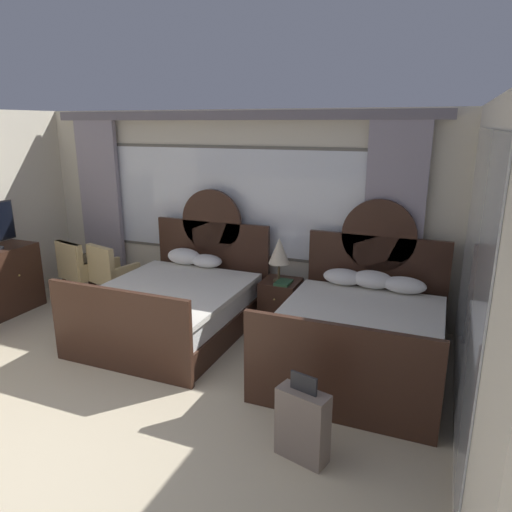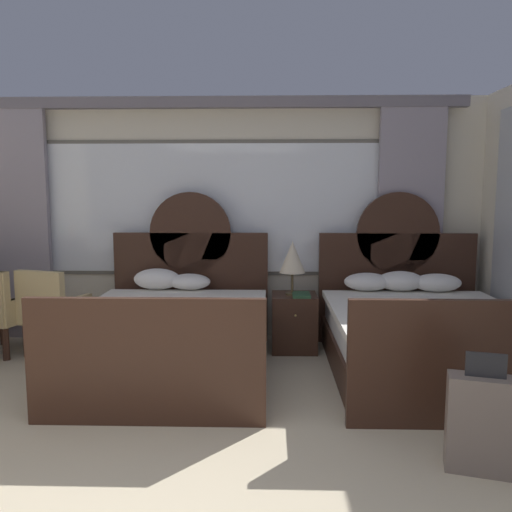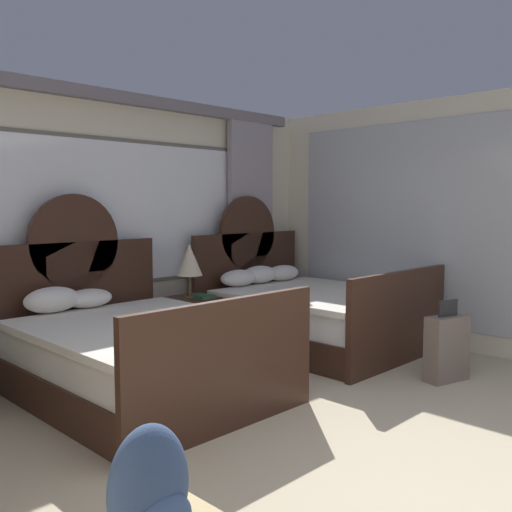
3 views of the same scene
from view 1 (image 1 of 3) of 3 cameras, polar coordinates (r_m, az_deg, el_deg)
ground_plane at (r=4.25m, az=-27.11°, el=-22.67°), size 24.00×24.00×0.00m
wall_back_window at (r=6.58m, az=-2.90°, el=6.00°), size 6.00×0.22×2.70m
wall_right_mirror at (r=3.86m, az=25.28°, el=-3.45°), size 0.08×4.45×2.70m
bed_near_window at (r=5.95m, az=-9.68°, el=-5.79°), size 1.70×2.16×1.66m
bed_near_mirror at (r=5.21m, az=12.41°, el=-9.12°), size 1.70×2.16×1.66m
nightstand_between_beds at (r=6.10m, az=2.99°, el=-5.65°), size 0.47×0.49×0.59m
table_lamp_on_nightstand at (r=5.88m, az=2.83°, el=0.58°), size 0.27×0.27×0.56m
book_on_nightstand at (r=5.89m, az=3.33°, el=-3.22°), size 0.18×0.26×0.03m
armchair_by_window_left at (r=7.01m, az=-17.14°, el=-1.83°), size 0.66×0.66×0.89m
armchair_by_window_centre at (r=7.38m, az=-20.55°, el=-1.28°), size 0.66×0.66×0.89m
armchair_by_window_right at (r=7.37m, az=-20.53°, el=-1.29°), size 0.64×0.64×0.89m
suitcase_on_floor at (r=3.85m, az=5.65°, el=-19.64°), size 0.44×0.27×0.72m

